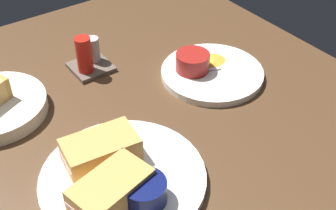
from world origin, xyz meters
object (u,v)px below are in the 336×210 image
at_px(plate_chips_companion, 212,73).
at_px(spoon_by_gravy_ramekin, 192,72).
at_px(plate_sandwich_main, 123,178).
at_px(sandwich_half_near, 101,150).
at_px(condiment_caddy, 88,58).
at_px(ramekin_light_gravy, 193,61).
at_px(ramekin_dark_sauce, 144,190).
at_px(spoon_by_dark_ramekin, 122,179).
at_px(sandwich_half_far, 111,190).

relative_size(plate_chips_companion, spoon_by_gravy_ramekin, 2.42).
xyz_separation_m(plate_sandwich_main, sandwich_half_near, (-0.01, 0.05, 0.03)).
xyz_separation_m(sandwich_half_near, condiment_caddy, (0.13, 0.29, -0.01)).
relative_size(plate_chips_companion, ramekin_light_gravy, 3.04).
bearing_deg(ramekin_dark_sauce, sandwich_half_near, 96.16).
bearing_deg(condiment_caddy, ramekin_dark_sauce, -105.52).
relative_size(ramekin_dark_sauce, condiment_caddy, 0.78).
xyz_separation_m(plate_sandwich_main, condiment_caddy, (0.12, 0.34, 0.03)).
relative_size(ramekin_light_gravy, spoon_by_gravy_ramekin, 0.80).
height_order(plate_sandwich_main, spoon_by_dark_ramekin, spoon_by_dark_ramekin).
relative_size(sandwich_half_near, plate_chips_companion, 0.60).
height_order(sandwich_half_near, spoon_by_dark_ramekin, sandwich_half_near).
relative_size(sandwich_half_near, condiment_caddy, 1.47).
height_order(spoon_by_dark_ramekin, condiment_caddy, condiment_caddy).
distance_m(sandwich_half_far, ramekin_light_gravy, 0.40).
distance_m(plate_sandwich_main, spoon_by_dark_ramekin, 0.02).
distance_m(plate_sandwich_main, plate_chips_companion, 0.37).
bearing_deg(sandwich_half_far, condiment_caddy, 67.43).
bearing_deg(plate_sandwich_main, condiment_caddy, 71.34).
distance_m(plate_sandwich_main, condiment_caddy, 0.36).
relative_size(spoon_by_gravy_ramekin, condiment_caddy, 1.02).
height_order(spoon_by_dark_ramekin, spoon_by_gravy_ramekin, same).
bearing_deg(ramekin_light_gravy, spoon_by_gravy_ramekin, -134.67).
bearing_deg(plate_sandwich_main, ramekin_light_gravy, 31.72).
height_order(ramekin_light_gravy, condiment_caddy, condiment_caddy).
xyz_separation_m(plate_sandwich_main, plate_chips_companion, (0.33, 0.15, 0.00)).
xyz_separation_m(sandwich_half_far, ramekin_dark_sauce, (0.04, -0.03, -0.00)).
bearing_deg(ramekin_light_gravy, sandwich_half_far, -147.01).
bearing_deg(ramekin_dark_sauce, plate_chips_companion, 33.65).
xyz_separation_m(sandwich_half_near, ramekin_dark_sauce, (0.01, -0.12, -0.00)).
bearing_deg(spoon_by_gravy_ramekin, ramekin_dark_sauce, -140.02).
xyz_separation_m(plate_sandwich_main, ramekin_dark_sauce, (0.00, -0.07, 0.03)).
xyz_separation_m(sandwich_half_near, ramekin_light_gravy, (0.31, 0.13, -0.00)).
relative_size(plate_chips_companion, condiment_caddy, 2.47).
relative_size(sandwich_half_near, spoon_by_gravy_ramekin, 1.44).
xyz_separation_m(plate_sandwich_main, sandwich_half_far, (-0.04, -0.04, 0.03)).
xyz_separation_m(sandwich_half_near, spoon_by_dark_ramekin, (0.00, -0.06, -0.02)).
bearing_deg(spoon_by_dark_ramekin, plate_sandwich_main, 50.46).
height_order(plate_chips_companion, condiment_caddy, condiment_caddy).
bearing_deg(sandwich_half_far, spoon_by_gravy_ramekin, 32.51).
height_order(sandwich_half_far, ramekin_light_gravy, sandwich_half_far).
height_order(sandwich_half_near, sandwich_half_far, same).
xyz_separation_m(plate_chips_companion, condiment_caddy, (-0.22, 0.19, 0.03)).
relative_size(plate_sandwich_main, condiment_caddy, 3.06).
xyz_separation_m(sandwich_half_far, condiment_caddy, (0.16, 0.38, -0.01)).
xyz_separation_m(sandwich_half_far, spoon_by_gravy_ramekin, (0.33, 0.21, -0.02)).
relative_size(ramekin_dark_sauce, spoon_by_gravy_ramekin, 0.77).
bearing_deg(sandwich_half_near, sandwich_half_far, -108.96).
xyz_separation_m(sandwich_half_far, plate_chips_companion, (0.37, 0.19, -0.03)).
relative_size(spoon_by_dark_ramekin, condiment_caddy, 1.05).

